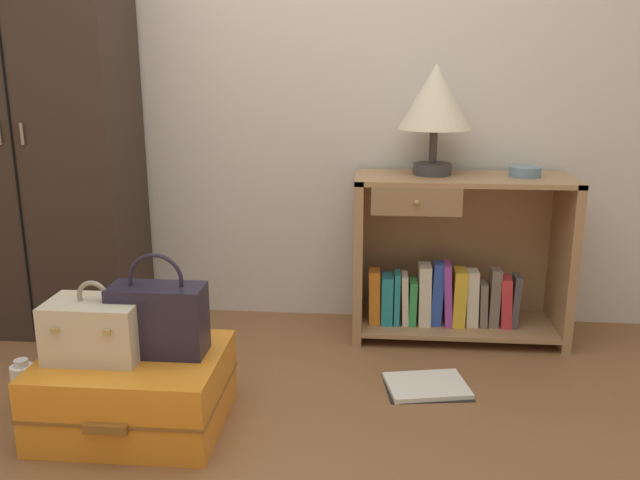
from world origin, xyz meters
TOP-DOWN VIEW (x-y plane):
  - back_wall at (0.00, 1.50)m, footprint 6.40×0.10m
  - wardrobe at (-1.17, 1.20)m, footprint 0.82×0.47m
  - bookshelf at (0.71, 1.25)m, footprint 0.95×0.39m
  - table_lamp at (0.60, 1.27)m, footprint 0.32×0.32m
  - bowl at (1.00, 1.25)m, footprint 0.14×0.14m
  - suitcase_large at (-0.46, 0.33)m, footprint 0.62×0.52m
  - train_case at (-0.57, 0.31)m, footprint 0.31×0.21m
  - handbag at (-0.37, 0.36)m, footprint 0.32×0.14m
  - bottle at (-0.90, 0.39)m, footprint 0.08×0.08m
  - open_book_on_floor at (0.57, 0.69)m, footprint 0.35×0.29m

SIDE VIEW (x-z plane):
  - open_book_on_floor at x=0.57m, z-range 0.00..0.02m
  - bottle at x=-0.90m, z-range -0.01..0.19m
  - suitcase_large at x=-0.46m, z-range 0.00..0.26m
  - bookshelf at x=0.71m, z-range -0.03..0.72m
  - train_case at x=-0.57m, z-range 0.23..0.50m
  - handbag at x=-0.37m, z-range 0.21..0.57m
  - bowl at x=1.00m, z-range 0.75..0.79m
  - wardrobe at x=-1.17m, z-range 0.00..1.89m
  - table_lamp at x=0.60m, z-range 0.83..1.31m
  - back_wall at x=0.00m, z-range 0.00..2.60m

